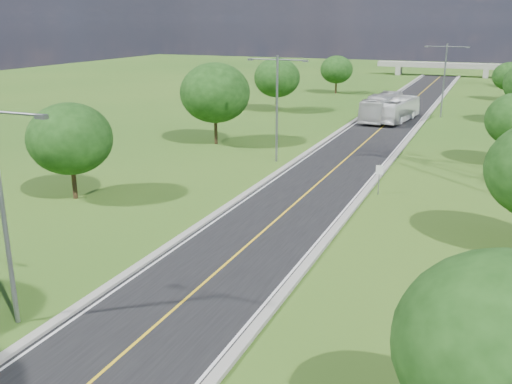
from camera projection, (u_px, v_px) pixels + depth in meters
ground at (371, 138)px, 65.99m from camera, size 260.00×260.00×0.00m
road at (381, 129)px, 71.27m from camera, size 8.00×150.00×0.06m
curb_left at (348, 126)px, 72.83m from camera, size 0.50×150.00×0.22m
curb_right at (416, 130)px, 69.67m from camera, size 0.50×150.00×0.22m
speed_limit_sign at (379, 175)px, 44.18m from camera, size 0.55×0.09×2.40m
overpass at (442, 66)px, 135.83m from camera, size 30.00×3.00×3.20m
streetlight_near_left at (1, 197)px, 24.16m from camera, size 5.90×0.25×10.00m
streetlight_mid_left at (277, 100)px, 53.26m from camera, size 5.90×0.25×10.00m
streetlight_far_right at (445, 74)px, 77.91m from camera, size 5.90×0.25×10.00m
tree_lb at (70, 139)px, 42.36m from camera, size 6.30×6.30×7.33m
tree_lc at (215, 93)px, 61.11m from camera, size 7.56×7.56×8.79m
tree_ld at (277, 78)px, 83.20m from camera, size 6.72×6.72×7.82m
tree_le at (337, 70)px, 103.62m from camera, size 5.88×5.88×6.84m
tree_ra at (509, 350)px, 15.36m from camera, size 6.30×6.30×7.33m
tree_re at (509, 76)px, 94.71m from camera, size 5.46×5.46×6.35m
bus_outbound at (398, 110)px, 75.69m from camera, size 4.26×11.37×3.09m
bus_inbound at (382, 107)px, 76.70m from camera, size 3.72×12.51×3.44m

